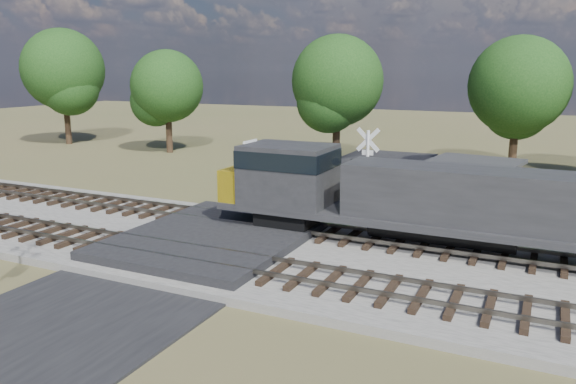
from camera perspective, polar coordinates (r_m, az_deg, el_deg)
The scene contains 9 objects.
ground at distance 23.21m, azimuth -7.89°, elevation -5.83°, with size 160.00×160.00×0.00m, color #4E532C.
ballast_bed at distance 20.27m, azimuth 17.65°, elevation -8.62°, with size 140.00×10.00×0.30m, color gray.
road at distance 23.20m, azimuth -7.90°, elevation -5.73°, with size 7.00×60.00×0.08m, color black.
crossing_panel at distance 23.52m, azimuth -7.25°, elevation -4.76°, with size 7.00×9.00×0.62m, color #262628.
track_near at distance 19.93m, azimuth -3.50°, elevation -7.59°, with size 140.00×2.60×0.33m.
track_far at distance 24.20m, azimuth 2.22°, elevation -3.93°, with size 140.00×2.60×0.33m.
crossing_signal_far at distance 26.97m, azimuth 7.81°, elevation 0.91°, with size 1.83×0.40×4.54m.
equipment_shed at distance 29.02m, azimuth 18.17°, elevation 0.29°, with size 4.74×4.74×2.83m.
treeline at distance 39.53m, azimuth 23.82°, elevation 10.82°, with size 83.04×12.31×11.74m.
Camera 1 is at (12.22, -18.36, 7.25)m, focal length 35.00 mm.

